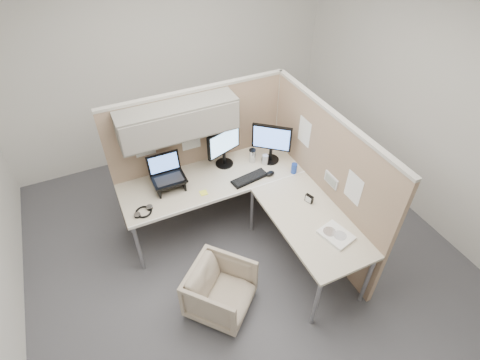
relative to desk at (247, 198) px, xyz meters
name	(u,v)px	position (x,y,z in m)	size (l,w,h in m)	color
ground	(241,252)	(-0.12, -0.13, -0.69)	(4.50, 4.50, 0.00)	#45454B
partition_back	(190,139)	(-0.34, 0.70, 0.41)	(2.00, 0.36, 1.63)	#9D7F66
partition_right	(321,179)	(0.78, -0.19, 0.13)	(0.07, 2.03, 1.63)	#9D7F66
desk	(247,198)	(0.00, 0.00, 0.00)	(2.00, 1.98, 0.73)	beige
office_chair	(221,289)	(-0.59, -0.64, -0.40)	(0.56, 0.53, 0.58)	#B29F8E
monitor_left	(224,145)	(-0.01, 0.57, 0.32)	(0.43, 0.20, 0.47)	black
monitor_right	(271,141)	(0.50, 0.42, 0.32)	(0.36, 0.31, 0.47)	black
laptop_station	(168,177)	(-0.69, 0.47, 0.18)	(0.34, 0.29, 0.36)	black
keyboard	(250,178)	(0.13, 0.22, 0.05)	(0.41, 0.14, 0.02)	black
mouse	(270,174)	(0.37, 0.19, 0.06)	(0.11, 0.07, 0.04)	black
travel_mug	(252,156)	(0.30, 0.49, 0.13)	(0.08, 0.08, 0.17)	silver
soda_can_green	(294,168)	(0.63, 0.11, 0.10)	(0.07, 0.07, 0.12)	#1E3FA5
soda_can_silver	(265,160)	(0.41, 0.38, 0.10)	(0.07, 0.07, 0.12)	silver
sticky_note_a	(204,193)	(-0.40, 0.22, 0.05)	(0.08, 0.08, 0.01)	#F6FA41
sticky_note_c	(178,181)	(-0.59, 0.51, 0.05)	(0.08, 0.08, 0.01)	#F6FA41
headphones	(144,212)	(-1.04, 0.21, 0.06)	(0.21, 0.21, 0.03)	black
paper_stack	(336,235)	(0.50, -0.84, 0.06)	(0.29, 0.34, 0.03)	white
desk_clock	(309,199)	(0.52, -0.35, 0.09)	(0.06, 0.09, 0.09)	black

